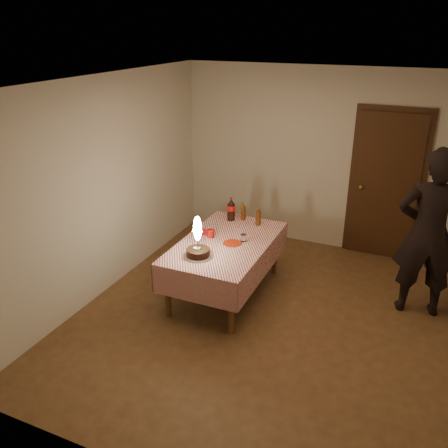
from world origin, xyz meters
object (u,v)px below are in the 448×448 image
(photographer, at_px, (428,234))
(amber_bottle_left, at_px, (243,211))
(birthday_cake, at_px, (198,246))
(cola_bottle, at_px, (231,209))
(clear_cup, at_px, (243,238))
(red_plate, at_px, (232,243))
(amber_bottle_right, at_px, (258,216))
(dining_table, at_px, (226,249))
(red_cup, at_px, (211,233))

(photographer, bearing_deg, amber_bottle_left, 175.56)
(amber_bottle_left, distance_m, photographer, 2.26)
(birthday_cake, height_order, cola_bottle, birthday_cake)
(clear_cup, bearing_deg, birthday_cake, -120.16)
(clear_cup, distance_m, photographer, 2.06)
(red_plate, distance_m, amber_bottle_right, 0.66)
(amber_bottle_left, bearing_deg, dining_table, -84.98)
(clear_cup, relative_size, amber_bottle_right, 0.35)
(photographer, bearing_deg, birthday_cake, -156.33)
(clear_cup, height_order, amber_bottle_left, amber_bottle_left)
(red_cup, relative_size, amber_bottle_left, 0.39)
(red_cup, bearing_deg, red_plate, -10.54)
(red_cup, xyz_separation_m, photographer, (2.41, 0.50, 0.23))
(dining_table, distance_m, birthday_cake, 0.53)
(birthday_cake, relative_size, amber_bottle_right, 1.88)
(dining_table, xyz_separation_m, red_plate, (0.09, -0.01, 0.10))
(red_plate, height_order, clear_cup, clear_cup)
(red_cup, bearing_deg, photographer, 11.84)
(cola_bottle, bearing_deg, amber_bottle_left, 28.05)
(red_plate, bearing_deg, photographer, 15.02)
(clear_cup, bearing_deg, amber_bottle_right, 91.19)
(red_cup, bearing_deg, cola_bottle, 88.88)
(clear_cup, relative_size, cola_bottle, 0.28)
(red_cup, relative_size, clear_cup, 1.11)
(dining_table, bearing_deg, amber_bottle_left, 95.02)
(cola_bottle, distance_m, amber_bottle_right, 0.39)
(amber_bottle_right, bearing_deg, dining_table, -105.94)
(dining_table, height_order, photographer, photographer)
(dining_table, relative_size, amber_bottle_right, 6.75)
(birthday_cake, relative_size, clear_cup, 5.33)
(photographer, bearing_deg, dining_table, -165.94)
(red_cup, distance_m, amber_bottle_right, 0.71)
(clear_cup, relative_size, amber_bottle_left, 0.35)
(cola_bottle, bearing_deg, clear_cup, -54.51)
(birthday_cake, relative_size, photographer, 0.25)
(birthday_cake, distance_m, amber_bottle_left, 1.19)
(dining_table, relative_size, red_plate, 7.82)
(clear_cup, bearing_deg, dining_table, -154.99)
(red_plate, xyz_separation_m, amber_bottle_right, (0.09, 0.65, 0.11))
(clear_cup, xyz_separation_m, amber_bottle_left, (-0.26, 0.63, 0.07))
(dining_table, height_order, amber_bottle_right, amber_bottle_right)
(red_cup, distance_m, cola_bottle, 0.61)
(amber_bottle_left, bearing_deg, clear_cup, -68.03)
(birthday_cake, distance_m, amber_bottle_right, 1.15)
(dining_table, relative_size, red_cup, 17.20)
(birthday_cake, height_order, amber_bottle_right, birthday_cake)
(amber_bottle_left, relative_size, photographer, 0.13)
(red_cup, xyz_separation_m, cola_bottle, (0.01, 0.60, 0.10))
(birthday_cake, bearing_deg, cola_bottle, 93.73)
(red_cup, distance_m, clear_cup, 0.41)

